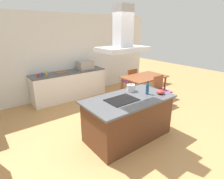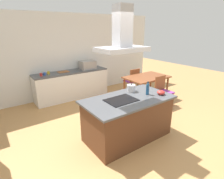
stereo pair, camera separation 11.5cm
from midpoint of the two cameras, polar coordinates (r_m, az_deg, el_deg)
name	(u,v)px [view 2 (the right image)]	position (r m, az deg, el deg)	size (l,w,h in m)	color
ground	(93,112)	(5.16, -5.45, -7.01)	(16.00, 16.00, 0.00)	tan
wall_back	(65,56)	(6.29, -14.11, 10.17)	(7.20, 0.10, 2.70)	white
kitchen_island	(128,118)	(3.87, 5.84, -8.92)	(1.85, 1.01, 0.90)	#59331E
cooktop	(121,100)	(3.57, 3.82, -3.34)	(0.60, 0.44, 0.01)	black
tea_kettle	(131,88)	(4.06, 6.87, 0.45)	(0.24, 0.19, 0.18)	silver
olive_oil_bottle	(148,89)	(3.91, 11.98, 0.14)	(0.07, 0.07, 0.29)	navy
mixing_bowl	(161,92)	(4.00, 15.97, -0.91)	(0.17, 0.17, 0.09)	red
back_counter	(72,85)	(6.16, -11.96, 1.54)	(2.41, 0.62, 0.90)	white
countertop_microwave	(88,65)	(6.28, -7.19, 7.69)	(0.50, 0.38, 0.28)	#9E9993
coffee_mug_red	(41,75)	(5.68, -20.92, 4.38)	(0.08, 0.08, 0.09)	red
coffee_mug_blue	(44,74)	(5.75, -19.97, 4.66)	(0.08, 0.08, 0.09)	#2D56B2
coffee_mug_yellow	(48,73)	(5.85, -18.88, 5.02)	(0.08, 0.08, 0.09)	gold
cutting_board	(63,72)	(6.00, -14.56, 5.41)	(0.34, 0.24, 0.02)	#995B33
dining_table	(147,79)	(5.99, 11.37, 3.25)	(1.40, 0.90, 0.75)	brown
chair_facing_island	(162,89)	(5.63, 16.17, 0.14)	(0.42, 0.42, 0.89)	purple
chair_facing_back_wall	(133,79)	(6.49, 7.01, 3.24)	(0.42, 0.42, 0.89)	purple
range_hood	(122,37)	(3.30, 4.29, 16.21)	(0.90, 0.55, 0.78)	#ADADB2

